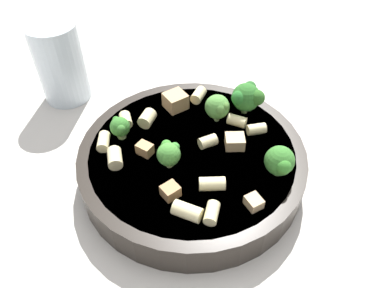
# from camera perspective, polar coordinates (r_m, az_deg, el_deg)

# --- Properties ---
(ground_plane) EXTENTS (2.00, 2.00, 0.00)m
(ground_plane) POSITION_cam_1_polar(r_m,az_deg,el_deg) (0.48, -0.00, -4.34)
(ground_plane) COLOR beige
(pasta_bowl) EXTENTS (0.27, 0.27, 0.04)m
(pasta_bowl) POSITION_cam_1_polar(r_m,az_deg,el_deg) (0.46, -0.00, -2.41)
(pasta_bowl) COLOR #28231E
(pasta_bowl) RESTS_ON ground_plane
(broccoli_floret_0) EXTENTS (0.04, 0.03, 0.04)m
(broccoli_floret_0) POSITION_cam_1_polar(r_m,az_deg,el_deg) (0.42, 13.33, -2.65)
(broccoli_floret_0) COLOR #93B766
(broccoli_floret_0) RESTS_ON pasta_bowl
(broccoli_floret_1) EXTENTS (0.03, 0.02, 0.03)m
(broccoli_floret_1) POSITION_cam_1_polar(r_m,az_deg,el_deg) (0.46, -10.89, 2.54)
(broccoli_floret_1) COLOR #84AD60
(broccoli_floret_1) RESTS_ON pasta_bowl
(broccoli_floret_2) EXTENTS (0.03, 0.03, 0.04)m
(broccoli_floret_2) POSITION_cam_1_polar(r_m,az_deg,el_deg) (0.47, 3.95, 5.63)
(broccoli_floret_2) COLOR #9EC175
(broccoli_floret_2) RESTS_ON pasta_bowl
(broccoli_floret_3) EXTENTS (0.03, 0.03, 0.03)m
(broccoli_floret_3) POSITION_cam_1_polar(r_m,az_deg,el_deg) (0.42, -3.55, -1.44)
(broccoli_floret_3) COLOR #9EC175
(broccoli_floret_3) RESTS_ON pasta_bowl
(broccoli_floret_4) EXTENTS (0.04, 0.04, 0.04)m
(broccoli_floret_4) POSITION_cam_1_polar(r_m,az_deg,el_deg) (0.49, 8.35, 7.13)
(broccoli_floret_4) COLOR #93B766
(broccoli_floret_4) RESTS_ON pasta_bowl
(rigatoni_0) EXTENTS (0.03, 0.02, 0.02)m
(rigatoni_0) POSITION_cam_1_polar(r_m,az_deg,el_deg) (0.44, -11.69, -2.10)
(rigatoni_0) COLOR beige
(rigatoni_0) RESTS_ON pasta_bowl
(rigatoni_1) EXTENTS (0.03, 0.03, 0.01)m
(rigatoni_1) POSITION_cam_1_polar(r_m,az_deg,el_deg) (0.48, 6.86, 3.53)
(rigatoni_1) COLOR beige
(rigatoni_1) RESTS_ON pasta_bowl
(rigatoni_2) EXTENTS (0.02, 0.03, 0.02)m
(rigatoni_2) POSITION_cam_1_polar(r_m,az_deg,el_deg) (0.40, 2.85, -6.14)
(rigatoni_2) COLOR beige
(rigatoni_2) RESTS_ON pasta_bowl
(rigatoni_3) EXTENTS (0.03, 0.03, 0.02)m
(rigatoni_3) POSITION_cam_1_polar(r_m,az_deg,el_deg) (0.48, -6.84, 3.90)
(rigatoni_3) COLOR beige
(rigatoni_3) RESTS_ON pasta_bowl
(rigatoni_4) EXTENTS (0.03, 0.02, 0.01)m
(rigatoni_4) POSITION_cam_1_polar(r_m,az_deg,el_deg) (0.38, 3.03, -10.44)
(rigatoni_4) COLOR beige
(rigatoni_4) RESTS_ON pasta_bowl
(rigatoni_5) EXTENTS (0.02, 0.02, 0.01)m
(rigatoni_5) POSITION_cam_1_polar(r_m,az_deg,el_deg) (0.45, 2.51, 0.25)
(rigatoni_5) COLOR beige
(rigatoni_5) RESTS_ON pasta_bowl
(rigatoni_6) EXTENTS (0.03, 0.03, 0.02)m
(rigatoni_6) POSITION_cam_1_polar(r_m,az_deg,el_deg) (0.52, 0.99, 7.46)
(rigatoni_6) COLOR beige
(rigatoni_6) RESTS_ON pasta_bowl
(rigatoni_7) EXTENTS (0.02, 0.02, 0.01)m
(rigatoni_7) POSITION_cam_1_polar(r_m,az_deg,el_deg) (0.48, -10.08, 3.65)
(rigatoni_7) COLOR beige
(rigatoni_7) RESTS_ON pasta_bowl
(rigatoni_8) EXTENTS (0.02, 0.02, 0.01)m
(rigatoni_8) POSITION_cam_1_polar(r_m,az_deg,el_deg) (0.47, 9.69, 2.39)
(rigatoni_8) COLOR beige
(rigatoni_8) RESTS_ON pasta_bowl
(rigatoni_9) EXTENTS (0.03, 0.03, 0.02)m
(rigatoni_9) POSITION_cam_1_polar(r_m,az_deg,el_deg) (0.38, -0.74, -10.22)
(rigatoni_9) COLOR beige
(rigatoni_9) RESTS_ON pasta_bowl
(rigatoni_10) EXTENTS (0.03, 0.02, 0.01)m
(rigatoni_10) POSITION_cam_1_polar(r_m,az_deg,el_deg) (0.46, -13.33, 0.36)
(rigatoni_10) COLOR beige
(rigatoni_10) RESTS_ON pasta_bowl
(chicken_chunk_0) EXTENTS (0.03, 0.03, 0.01)m
(chicken_chunk_0) POSITION_cam_1_polar(r_m,az_deg,el_deg) (0.45, 6.53, 0.37)
(chicken_chunk_0) COLOR tan
(chicken_chunk_0) RESTS_ON pasta_bowl
(chicken_chunk_1) EXTENTS (0.02, 0.02, 0.01)m
(chicken_chunk_1) POSITION_cam_1_polar(r_m,az_deg,el_deg) (0.40, 9.40, -8.73)
(chicken_chunk_1) COLOR tan
(chicken_chunk_1) RESTS_ON pasta_bowl
(chicken_chunk_2) EXTENTS (0.03, 0.03, 0.02)m
(chicken_chunk_2) POSITION_cam_1_polar(r_m,az_deg,el_deg) (0.50, -2.54, 6.58)
(chicken_chunk_2) COLOR tan
(chicken_chunk_2) RESTS_ON pasta_bowl
(chicken_chunk_3) EXTENTS (0.02, 0.02, 0.01)m
(chicken_chunk_3) POSITION_cam_1_polar(r_m,az_deg,el_deg) (0.44, -7.20, -0.76)
(chicken_chunk_3) COLOR tan
(chicken_chunk_3) RESTS_ON pasta_bowl
(chicken_chunk_4) EXTENTS (0.02, 0.02, 0.01)m
(chicken_chunk_4) POSITION_cam_1_polar(r_m,az_deg,el_deg) (0.40, -3.31, -7.17)
(chicken_chunk_4) COLOR #A87A4C
(chicken_chunk_4) RESTS_ON pasta_bowl
(drinking_glass) EXTENTS (0.07, 0.07, 0.12)m
(drinking_glass) POSITION_cam_1_polar(r_m,az_deg,el_deg) (0.60, -19.27, 11.01)
(drinking_glass) COLOR silver
(drinking_glass) RESTS_ON ground_plane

